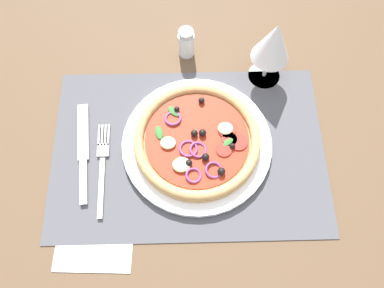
{
  "coord_description": "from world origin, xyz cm",
  "views": [
    {
      "loc": [
        -0.18,
        -28.45,
        65.85
      ],
      "look_at": [
        0.47,
        0.0,
        2.58
      ],
      "focal_mm": 36.15,
      "sensor_mm": 36.0,
      "label": 1
    }
  ],
  "objects_px": {
    "napkin": "(96,237)",
    "fork": "(103,164)",
    "pizza": "(198,140)",
    "plate": "(198,143)",
    "wine_glass": "(274,44)",
    "knife": "(84,151)",
    "pepper_shaker": "(187,43)"
  },
  "relations": [
    {
      "from": "napkin",
      "to": "fork",
      "type": "bearing_deg",
      "value": 88.21
    },
    {
      "from": "pizza",
      "to": "napkin",
      "type": "bearing_deg",
      "value": -137.09
    },
    {
      "from": "plate",
      "to": "napkin",
      "type": "relative_size",
      "value": 2.13
    },
    {
      "from": "pizza",
      "to": "wine_glass",
      "type": "bearing_deg",
      "value": 47.49
    },
    {
      "from": "fork",
      "to": "wine_glass",
      "type": "distance_m",
      "value": 0.38
    },
    {
      "from": "fork",
      "to": "knife",
      "type": "relative_size",
      "value": 0.9
    },
    {
      "from": "fork",
      "to": "napkin",
      "type": "xyz_separation_m",
      "value": [
        -0.0,
        -0.13,
        -0.0
      ]
    },
    {
      "from": "pizza",
      "to": "napkin",
      "type": "distance_m",
      "value": 0.24
    },
    {
      "from": "knife",
      "to": "wine_glass",
      "type": "bearing_deg",
      "value": -70.98
    },
    {
      "from": "fork",
      "to": "napkin",
      "type": "bearing_deg",
      "value": 176.68
    },
    {
      "from": "pizza",
      "to": "knife",
      "type": "relative_size",
      "value": 1.15
    },
    {
      "from": "fork",
      "to": "wine_glass",
      "type": "bearing_deg",
      "value": -60.6
    },
    {
      "from": "plate",
      "to": "fork",
      "type": "relative_size",
      "value": 1.52
    },
    {
      "from": "fork",
      "to": "wine_glass",
      "type": "height_order",
      "value": "wine_glass"
    },
    {
      "from": "plate",
      "to": "wine_glass",
      "type": "height_order",
      "value": "wine_glass"
    },
    {
      "from": "fork",
      "to": "wine_glass",
      "type": "relative_size",
      "value": 1.21
    },
    {
      "from": "fork",
      "to": "pepper_shaker",
      "type": "height_order",
      "value": "pepper_shaker"
    },
    {
      "from": "plate",
      "to": "napkin",
      "type": "distance_m",
      "value": 0.24
    },
    {
      "from": "knife",
      "to": "pepper_shaker",
      "type": "bearing_deg",
      "value": -46.64
    },
    {
      "from": "plate",
      "to": "napkin",
      "type": "height_order",
      "value": "plate"
    },
    {
      "from": "wine_glass",
      "to": "napkin",
      "type": "distance_m",
      "value": 0.46
    },
    {
      "from": "plate",
      "to": "pepper_shaker",
      "type": "distance_m",
      "value": 0.21
    },
    {
      "from": "plate",
      "to": "knife",
      "type": "bearing_deg",
      "value": -177.68
    },
    {
      "from": "pizza",
      "to": "knife",
      "type": "bearing_deg",
      "value": -177.85
    },
    {
      "from": "fork",
      "to": "napkin",
      "type": "height_order",
      "value": "fork"
    },
    {
      "from": "knife",
      "to": "wine_glass",
      "type": "height_order",
      "value": "wine_glass"
    },
    {
      "from": "fork",
      "to": "plate",
      "type": "bearing_deg",
      "value": -80.02
    },
    {
      "from": "wine_glass",
      "to": "pepper_shaker",
      "type": "xyz_separation_m",
      "value": [
        -0.16,
        0.06,
        -0.07
      ]
    },
    {
      "from": "wine_glass",
      "to": "plate",
      "type": "bearing_deg",
      "value": -132.67
    },
    {
      "from": "plate",
      "to": "pepper_shaker",
      "type": "relative_size",
      "value": 4.1
    },
    {
      "from": "napkin",
      "to": "pepper_shaker",
      "type": "bearing_deg",
      "value": 67.13
    },
    {
      "from": "plate",
      "to": "fork",
      "type": "height_order",
      "value": "plate"
    }
  ]
}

